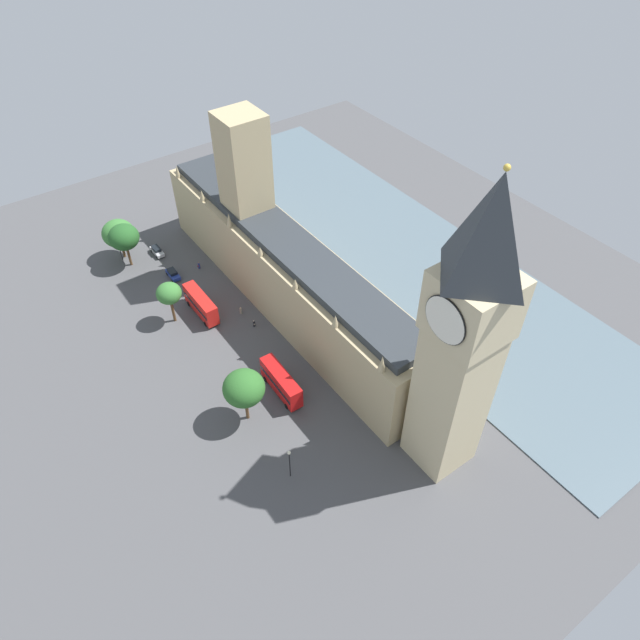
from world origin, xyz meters
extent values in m
plane|color=#4C4C4F|center=(0.00, 0.00, 0.00)|extent=(146.68, 146.68, 0.00)
cube|color=slate|center=(-31.63, 0.00, 0.12)|extent=(36.63, 132.01, 0.25)
cube|color=tan|center=(-2.00, 0.00, 7.63)|extent=(11.90, 76.68, 15.25)
cube|color=tan|center=(-2.00, -13.80, 17.89)|extent=(8.04, 8.04, 35.77)
cube|color=#2D3338|center=(-2.00, 0.00, 16.05)|extent=(9.04, 73.62, 1.60)
cone|color=tan|center=(3.55, -34.51, 16.65)|extent=(1.20, 1.20, 2.79)
cone|color=tan|center=(3.55, -23.00, 16.45)|extent=(1.20, 1.20, 2.40)
cone|color=tan|center=(3.55, -11.50, 16.73)|extent=(1.20, 1.20, 2.95)
cone|color=tan|center=(3.55, 0.00, 16.19)|extent=(1.20, 1.20, 1.87)
cone|color=tan|center=(3.55, 11.50, 16.29)|extent=(1.20, 1.20, 2.06)
cone|color=tan|center=(3.55, 23.00, 16.44)|extent=(1.20, 1.20, 2.38)
cone|color=tan|center=(3.55, 34.51, 16.71)|extent=(1.20, 1.20, 2.91)
cube|color=#CCBA8E|center=(-2.00, 43.58, 13.76)|extent=(8.46, 8.46, 27.51)
cube|color=#CCBA8E|center=(-2.00, 43.58, 32.17)|extent=(9.30, 9.30, 9.31)
cylinder|color=silver|center=(2.81, 43.58, 32.17)|extent=(0.25, 6.43, 6.43)
torus|color=black|center=(2.81, 43.58, 32.17)|extent=(0.24, 6.67, 6.67)
cylinder|color=silver|center=(-2.00, 38.78, 32.17)|extent=(6.43, 0.25, 6.43)
torus|color=black|center=(-2.00, 38.78, 32.17)|extent=(6.67, 0.24, 6.67)
pyramid|color=#2D3338|center=(-2.00, 43.58, 43.68)|extent=(9.30, 9.30, 13.71)
sphere|color=gold|center=(-2.00, 43.58, 50.94)|extent=(0.80, 0.80, 0.80)
cube|color=#B7B7BC|center=(12.82, -31.75, 0.72)|extent=(1.77, 4.53, 0.75)
cube|color=black|center=(12.82, -31.98, 1.42)|extent=(1.47, 2.54, 0.65)
cylinder|color=black|center=(12.02, -30.32, 0.34)|extent=(0.26, 0.68, 0.68)
cylinder|color=black|center=(13.56, -30.30, 0.34)|extent=(0.26, 0.68, 0.68)
cylinder|color=black|center=(12.07, -33.20, 0.34)|extent=(0.26, 0.68, 0.68)
cylinder|color=black|center=(13.61, -33.18, 0.34)|extent=(0.26, 0.68, 0.68)
cube|color=navy|center=(13.45, -22.06, 0.72)|extent=(1.88, 4.35, 0.75)
cube|color=black|center=(13.45, -22.27, 1.42)|extent=(1.56, 2.44, 0.65)
cylinder|color=black|center=(12.66, -20.66, 0.34)|extent=(0.26, 0.68, 0.68)
cylinder|color=black|center=(14.30, -20.69, 0.34)|extent=(0.26, 0.68, 0.68)
cylinder|color=black|center=(12.61, -23.42, 0.34)|extent=(0.26, 0.68, 0.68)
cylinder|color=black|center=(14.25, -23.45, 0.34)|extent=(0.26, 0.68, 0.68)
cube|color=red|center=(13.68, -8.00, 2.65)|extent=(2.53, 10.51, 4.20)
cube|color=black|center=(13.68, -8.00, 2.73)|extent=(2.59, 10.11, 0.70)
cylinder|color=black|center=(12.51, -4.32, 0.55)|extent=(0.35, 1.10, 1.10)
cylinder|color=black|center=(14.81, -4.32, 0.55)|extent=(0.35, 1.10, 1.10)
cylinder|color=black|center=(12.54, -11.67, 0.55)|extent=(0.35, 1.10, 1.10)
cylinder|color=black|center=(14.84, -11.67, 0.55)|extent=(0.35, 1.10, 1.10)
cube|color=red|center=(11.68, 18.49, 2.65)|extent=(2.88, 10.58, 4.20)
cube|color=black|center=(11.68, 18.49, 2.73)|extent=(2.93, 10.19, 0.70)
cylinder|color=black|center=(10.66, 22.21, 0.55)|extent=(0.39, 1.11, 1.10)
cylinder|color=black|center=(12.96, 22.12, 0.55)|extent=(0.39, 1.11, 1.10)
cylinder|color=black|center=(10.40, 14.86, 0.55)|extent=(0.39, 1.11, 1.10)
cylinder|color=black|center=(12.69, 14.78, 0.55)|extent=(0.39, 1.11, 1.10)
cylinder|color=navy|center=(7.46, -21.59, 0.69)|extent=(0.56, 0.56, 1.37)
sphere|color=#8C6647|center=(7.46, -21.59, 1.50)|extent=(0.26, 0.26, 0.26)
cube|color=maroon|center=(7.74, -21.52, 0.75)|extent=(0.18, 0.33, 0.25)
cylinder|color=black|center=(7.06, 1.31, 0.65)|extent=(0.54, 0.54, 1.30)
sphere|color=beige|center=(7.06, 1.31, 1.43)|extent=(0.25, 0.25, 0.25)
cube|color=gray|center=(7.14, 1.57, 0.72)|extent=(0.32, 0.18, 0.23)
cylinder|color=gray|center=(7.34, -3.45, 0.70)|extent=(0.64, 0.64, 1.40)
sphere|color=tan|center=(7.34, -3.45, 1.54)|extent=(0.27, 0.27, 0.27)
cube|color=maroon|center=(7.19, -3.70, 0.77)|extent=(0.33, 0.25, 0.25)
cylinder|color=brown|center=(19.25, -35.24, 1.86)|extent=(0.56, 0.56, 3.73)
ellipsoid|color=#387533|center=(19.25, -35.24, 6.37)|extent=(7.04, 7.04, 5.98)
cylinder|color=brown|center=(19.19, -31.56, 2.51)|extent=(0.56, 0.56, 5.01)
ellipsoid|color=#235623|center=(19.19, -31.56, 7.46)|extent=(6.54, 6.54, 5.56)
cylinder|color=brown|center=(19.44, 19.86, 2.60)|extent=(0.56, 0.56, 5.20)
ellipsoid|color=#2D6628|center=(19.44, 19.86, 7.80)|extent=(6.94, 6.94, 5.90)
cylinder|color=brown|center=(19.10, -9.36, 2.69)|extent=(0.56, 0.56, 5.37)
ellipsoid|color=#387533|center=(19.10, -9.36, 7.21)|extent=(4.89, 4.89, 4.15)
cylinder|color=black|center=(19.76, 33.46, 3.06)|extent=(0.18, 0.18, 6.12)
sphere|color=#F2EAC6|center=(19.76, 33.46, 6.40)|extent=(0.56, 0.56, 0.56)
cylinder|color=black|center=(20.25, -33.74, 3.16)|extent=(0.18, 0.18, 6.31)
sphere|color=#F2EAC6|center=(20.25, -33.74, 6.59)|extent=(0.56, 0.56, 0.56)
camera|label=1|loc=(44.22, 75.47, 80.22)|focal=32.44mm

